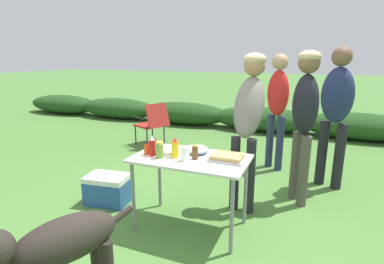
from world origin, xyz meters
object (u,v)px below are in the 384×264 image
at_px(beer_bottle, 195,151).
at_px(standing_person_in_gray_fleece, 249,111).
at_px(hot_sauce_bottle, 147,148).
at_px(camp_chair_green_behind_table, 153,122).
at_px(bbq_sauce_bottle, 153,144).
at_px(standing_person_in_olive_jacket, 305,110).
at_px(folding_table, 191,165).
at_px(standing_person_with_beanie, 278,101).
at_px(food_tray, 227,157).
at_px(relish_jar, 160,150).
at_px(dog, 58,248).
at_px(cooler_box, 108,189).
at_px(standing_person_in_dark_puffer, 336,105).
at_px(mustard_bottle, 175,148).
at_px(plate_stack, 168,151).
at_px(ketchup_bottle, 152,146).
at_px(mixing_bowl, 196,149).
at_px(paper_cup_stack, 185,154).

bearing_deg(beer_bottle, standing_person_in_gray_fleece, 62.64).
xyz_separation_m(hot_sauce_bottle, camp_chair_green_behind_table, (-1.34, 2.47, -0.34)).
height_order(bbq_sauce_bottle, standing_person_in_olive_jacket, standing_person_in_olive_jacket).
bearing_deg(standing_person_in_olive_jacket, folding_table, -76.36).
height_order(hot_sauce_bottle, standing_person_with_beanie, standing_person_with_beanie).
relative_size(standing_person_in_gray_fleece, standing_person_with_beanie, 1.00).
height_order(folding_table, food_tray, food_tray).
xyz_separation_m(relish_jar, standing_person_with_beanie, (0.82, 2.14, 0.23)).
bearing_deg(folding_table, food_tray, 8.78).
distance_m(standing_person_in_gray_fleece, standing_person_in_olive_jacket, 0.64).
bearing_deg(dog, cooler_box, -36.39).
xyz_separation_m(folding_table, relish_jar, (-0.27, -0.12, 0.15)).
bearing_deg(camp_chair_green_behind_table, standing_person_in_dark_puffer, -78.59).
bearing_deg(standing_person_with_beanie, beer_bottle, -70.68).
distance_m(relish_jar, beer_bottle, 0.34).
bearing_deg(folding_table, camp_chair_green_behind_table, 126.55).
bearing_deg(camp_chair_green_behind_table, beer_bottle, -117.30).
bearing_deg(cooler_box, relish_jar, -23.56).
distance_m(hot_sauce_bottle, standing_person_in_olive_jacket, 1.78).
distance_m(mustard_bottle, beer_bottle, 0.20).
height_order(hot_sauce_bottle, camp_chair_green_behind_table, hot_sauce_bottle).
height_order(plate_stack, cooler_box, plate_stack).
bearing_deg(plate_stack, bbq_sauce_bottle, 178.43).
xyz_separation_m(ketchup_bottle, cooler_box, (-0.74, 0.21, -0.67)).
height_order(plate_stack, standing_person_with_beanie, standing_person_with_beanie).
bearing_deg(dog, mustard_bottle, -72.81).
bearing_deg(ketchup_bottle, mixing_bowl, 34.60).
relative_size(hot_sauce_bottle, ketchup_bottle, 0.70).
xyz_separation_m(mustard_bottle, beer_bottle, (0.19, 0.03, -0.02)).
distance_m(standing_person_in_dark_puffer, standing_person_with_beanie, 0.86).
bearing_deg(camp_chair_green_behind_table, food_tray, -112.18).
relative_size(relish_jar, ketchup_bottle, 0.78).
relative_size(standing_person_with_beanie, camp_chair_green_behind_table, 2.07).
distance_m(folding_table, bbq_sauce_bottle, 0.47).
distance_m(ketchup_bottle, dog, 1.28).
distance_m(beer_bottle, dog, 1.40).
distance_m(paper_cup_stack, standing_person_in_dark_puffer, 2.19).
xyz_separation_m(folding_table, standing_person_in_olive_jacket, (0.97, 0.98, 0.44)).
bearing_deg(ketchup_bottle, cooler_box, 164.26).
bearing_deg(beer_bottle, bbq_sauce_bottle, 171.29).
distance_m(mustard_bottle, hot_sauce_bottle, 0.30).
bearing_deg(standing_person_in_gray_fleece, paper_cup_stack, -112.74).
xyz_separation_m(mixing_bowl, camp_chair_green_behind_table, (-1.77, 2.24, -0.31)).
height_order(relish_jar, dog, relish_jar).
xyz_separation_m(hot_sauce_bottle, bbq_sauce_bottle, (-0.01, 0.13, 0.01)).
height_order(mixing_bowl, relish_jar, relish_jar).
xyz_separation_m(bbq_sauce_bottle, standing_person_in_gray_fleece, (0.85, 0.61, 0.30)).
distance_m(ketchup_bottle, standing_person_in_olive_jacket, 1.73).
relative_size(standing_person_with_beanie, dog, 1.81).
xyz_separation_m(food_tray, ketchup_bottle, (-0.71, -0.15, 0.07)).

